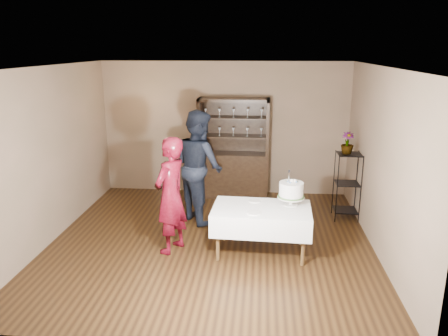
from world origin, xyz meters
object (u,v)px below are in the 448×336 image
Objects in this scene: china_hutch at (233,164)px; cake at (291,191)px; plant_etagere at (347,183)px; man at (199,166)px; cake_table at (261,218)px; potted_plant at (347,143)px; woman at (170,195)px.

china_hutch is 3.64× the size of cake.
plant_etagere is at bearing 51.52° from cake.
cake_table is at bearing -176.14° from man.
man is (-0.51, -1.32, 0.31)m from china_hutch.
cake_table is at bearing -134.92° from plant_etagere.
potted_plant is at bearing 46.09° from cake_table.
woman reaches higher than cake.
china_hutch is 1.37× the size of cake_table.
potted_plant is at bearing 142.07° from woman.
plant_etagere is (2.08, -1.05, -0.01)m from china_hutch.
china_hutch is 2.61m from cake.
cake_table is 2.66× the size of cake.
cake is (-1.07, -1.34, 0.28)m from plant_etagere.
man reaches higher than cake_table.
cake_table is at bearing -159.94° from cake.
man is at bearing -167.61° from woman.
potted_plant is at bearing 52.88° from cake.
plant_etagere is at bearing -3.73° from potted_plant.
cake reaches higher than cake_table.
cake is (1.76, 0.20, 0.06)m from woman.
woman is 1.30m from man.
potted_plant is (-0.05, 0.00, 0.72)m from plant_etagere.
plant_etagere is 1.73m from cake.
woman reaches higher than cake_table.
man is 5.19× the size of potted_plant.
man is (-2.59, -0.27, 0.33)m from plant_etagere.
china_hutch is at bearing 153.17° from plant_etagere.
plant_etagere is 0.73m from potted_plant.
man is at bearing 131.72° from cake_table.
plant_etagere is 3.23m from woman.
cake_table is 0.75× the size of man.
plant_etagere is 3.18× the size of potted_plant.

